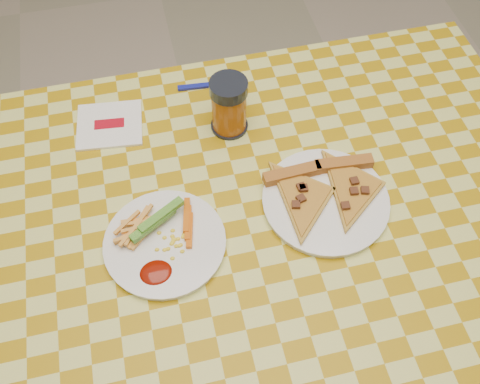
# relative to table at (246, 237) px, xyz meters

# --- Properties ---
(ground) EXTENTS (8.00, 8.00, 0.00)m
(ground) POSITION_rel_table_xyz_m (0.00, 0.00, -0.68)
(ground) COLOR beige
(ground) RESTS_ON ground
(table) EXTENTS (1.28, 0.88, 0.76)m
(table) POSITION_rel_table_xyz_m (0.00, 0.00, 0.00)
(table) COLOR silver
(table) RESTS_ON ground
(plate_left) EXTENTS (0.26, 0.26, 0.01)m
(plate_left) POSITION_rel_table_xyz_m (-0.16, -0.02, 0.08)
(plate_left) COLOR white
(plate_left) RESTS_ON table
(plate_right) EXTENTS (0.27, 0.27, 0.01)m
(plate_right) POSITION_rel_table_xyz_m (0.16, -0.00, 0.08)
(plate_right) COLOR white
(plate_right) RESTS_ON table
(fries_veggies) EXTENTS (0.17, 0.16, 0.04)m
(fries_veggies) POSITION_rel_table_xyz_m (-0.17, -0.01, 0.10)
(fries_veggies) COLOR #FAA94F
(fries_veggies) RESTS_ON plate_left
(pizza_slices) EXTENTS (0.25, 0.23, 0.02)m
(pizza_slices) POSITION_rel_table_xyz_m (0.16, 0.02, 0.09)
(pizza_slices) COLOR #B39637
(pizza_slices) RESTS_ON plate_right
(drink_glass) EXTENTS (0.08, 0.08, 0.13)m
(drink_glass) POSITION_rel_table_xyz_m (0.02, 0.23, 0.14)
(drink_glass) COLOR black
(drink_glass) RESTS_ON table
(napkin) EXTENTS (0.15, 0.14, 0.01)m
(napkin) POSITION_rel_table_xyz_m (-0.23, 0.29, 0.08)
(napkin) COLOR white
(napkin) RESTS_ON table
(fork) EXTENTS (0.16, 0.03, 0.01)m
(fork) POSITION_rel_table_xyz_m (0.01, 0.36, 0.08)
(fork) COLOR navy
(fork) RESTS_ON table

